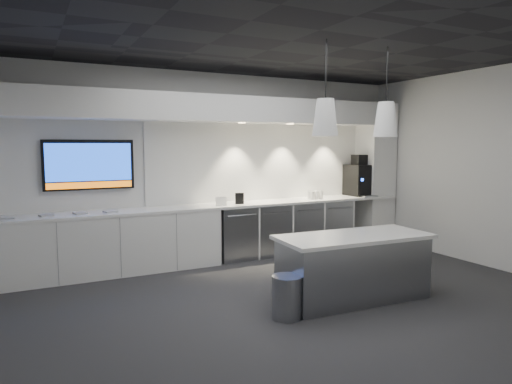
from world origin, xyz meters
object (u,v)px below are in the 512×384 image
wall_tv (89,165)px  coffee_machine (359,179)px  bin (287,297)px  island (353,267)px

wall_tv → coffee_machine: 4.75m
bin → coffee_machine: bearing=40.1°
island → coffee_machine: bearing=52.7°
wall_tv → bin: bearing=-60.7°
island → bin: bearing=-168.0°
wall_tv → bin: 3.55m
wall_tv → island: size_ratio=0.66×
wall_tv → coffee_machine: bearing=-3.0°
bin → island: bearing=8.8°
island → bin: (-1.01, -0.16, -0.17)m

